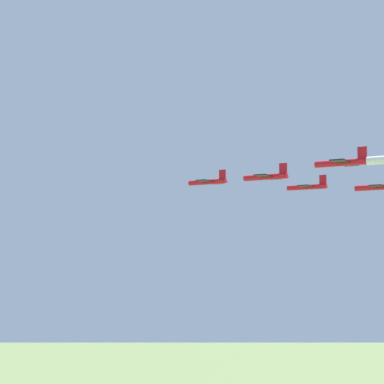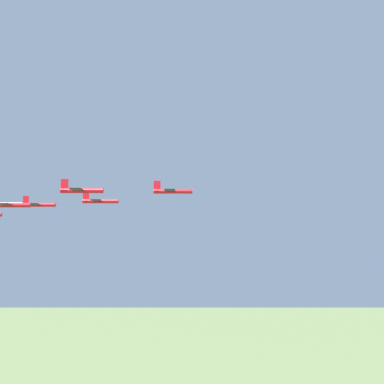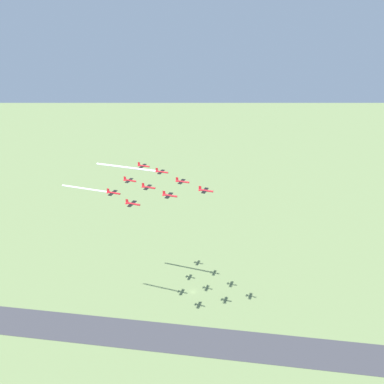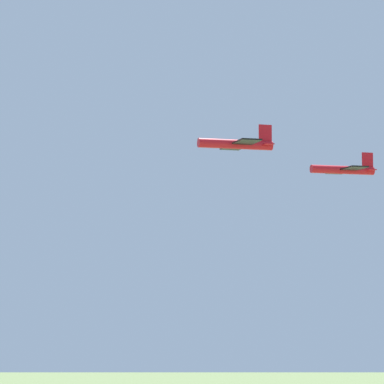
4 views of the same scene
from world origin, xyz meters
TOP-DOWN VIEW (x-y plane):
  - jet_0 at (48.82, 20.05)m, footprint 8.14×8.63m
  - jet_2 at (58.25, 1.58)m, footprint 8.14×8.63m

SIDE VIEW (x-z plane):
  - jet_2 at x=58.25m, z-range 113.84..116.73m
  - jet_0 at x=48.82m, z-range 114.88..117.77m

